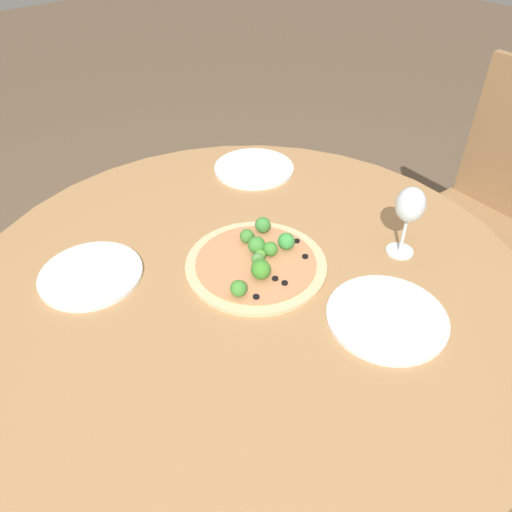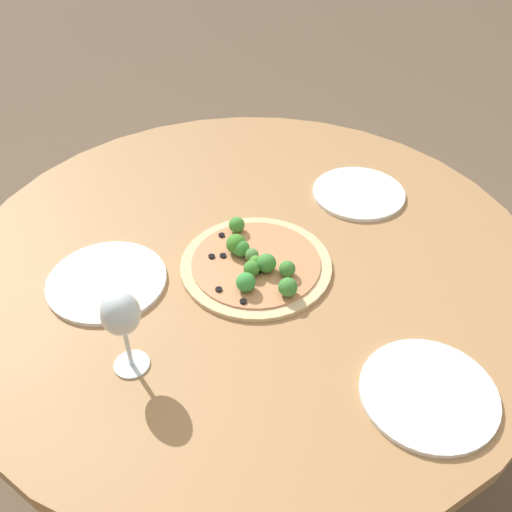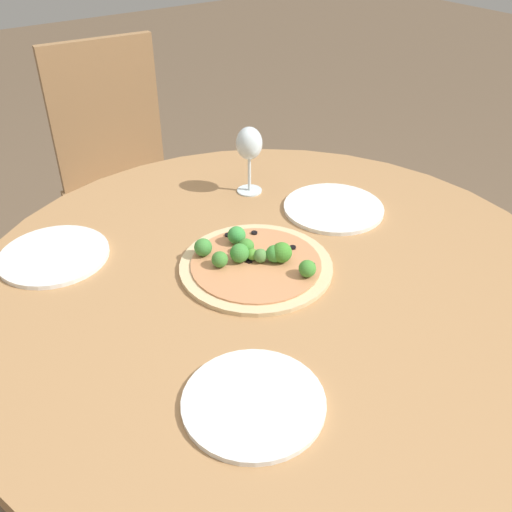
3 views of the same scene
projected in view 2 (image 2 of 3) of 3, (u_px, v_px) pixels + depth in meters
ground_plane at (252, 438)px, 1.72m from camera, size 12.00×12.00×0.00m
dining_table at (251, 273)px, 1.28m from camera, size 1.26×1.26×0.74m
pizza at (256, 263)px, 1.19m from camera, size 0.32×0.32×0.06m
wine_glass at (121, 316)px, 0.93m from camera, size 0.07×0.07×0.17m
plate_near at (359, 193)px, 1.40m from camera, size 0.23×0.23×0.01m
plate_far at (107, 281)px, 1.16m from camera, size 0.24×0.24×0.01m
plate_side at (429, 394)px, 0.96m from camera, size 0.23×0.23×0.01m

